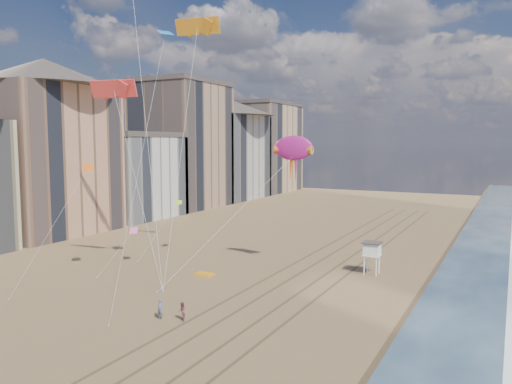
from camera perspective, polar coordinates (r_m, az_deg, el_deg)
ground at (r=35.33m, az=-16.73°, el=-19.64°), size 260.00×260.00×0.00m
wet_sand at (r=64.51m, az=23.79°, el=-8.21°), size 260.00×260.00×0.00m
tracks at (r=58.29m, az=6.53°, el=-9.22°), size 7.68×120.00×0.01m
buildings at (r=111.61m, az=-10.27°, el=4.88°), size 34.72×131.35×29.00m
lifeguard_stand at (r=58.37m, az=13.12°, el=-6.43°), size 2.06×2.06×3.72m
grounded_kite at (r=57.32m, az=-5.93°, el=-9.35°), size 2.16×1.41×0.24m
show_kite at (r=56.98m, az=4.29°, el=4.99°), size 6.69×7.49×21.14m
kite_flyer_a at (r=44.08m, az=-10.89°, el=-13.03°), size 0.68×0.47×1.80m
kite_flyer_b at (r=43.49m, az=-8.46°, el=-13.35°), size 0.98×1.02×1.66m
parafoils at (r=60.60m, az=-12.35°, el=18.27°), size 11.41×11.27×14.66m
small_kites at (r=56.78m, az=-12.81°, el=5.48°), size 12.45×16.72×21.98m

